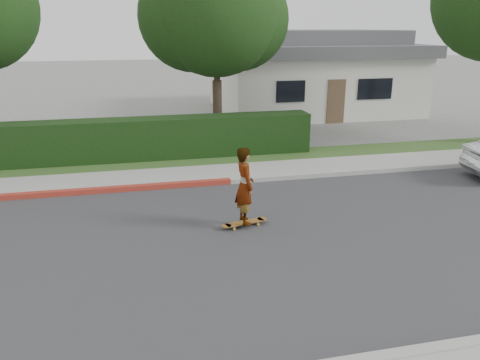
# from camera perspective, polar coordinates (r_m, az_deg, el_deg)

# --- Properties ---
(ground) EXTENTS (120.00, 120.00, 0.00)m
(ground) POSITION_cam_1_polar(r_m,az_deg,el_deg) (10.16, -2.11, -8.10)
(ground) COLOR slate
(ground) RESTS_ON ground
(road) EXTENTS (60.00, 8.00, 0.01)m
(road) POSITION_cam_1_polar(r_m,az_deg,el_deg) (10.15, -2.11, -8.07)
(road) COLOR #2D2D30
(road) RESTS_ON ground
(curb_far) EXTENTS (60.00, 0.20, 0.15)m
(curb_far) POSITION_cam_1_polar(r_m,az_deg,el_deg) (13.88, -5.25, -0.43)
(curb_far) COLOR #9E9E99
(curb_far) RESTS_ON ground
(curb_red_section) EXTENTS (12.00, 0.21, 0.15)m
(curb_red_section) POSITION_cam_1_polar(r_m,az_deg,el_deg) (14.19, -25.69, -1.80)
(curb_red_section) COLOR maroon
(curb_red_section) RESTS_ON ground
(sidewalk_far) EXTENTS (60.00, 1.60, 0.12)m
(sidewalk_far) POSITION_cam_1_polar(r_m,az_deg,el_deg) (14.73, -5.72, 0.61)
(sidewalk_far) COLOR gray
(sidewalk_far) RESTS_ON ground
(planting_strip) EXTENTS (60.00, 1.60, 0.10)m
(planting_strip) POSITION_cam_1_polar(r_m,az_deg,el_deg) (16.26, -6.43, 2.25)
(planting_strip) COLOR #2D4C1E
(planting_strip) RESTS_ON ground
(hedge) EXTENTS (15.00, 1.00, 1.50)m
(hedge) POSITION_cam_1_polar(r_m,az_deg,el_deg) (16.64, -17.10, 4.41)
(hedge) COLOR black
(hedge) RESTS_ON ground
(tree_center) EXTENTS (5.66, 4.84, 7.44)m
(tree_center) POSITION_cam_1_polar(r_m,az_deg,el_deg) (18.41, -3.10, 19.48)
(tree_center) COLOR #33261C
(tree_center) RESTS_ON ground
(house) EXTENTS (10.60, 8.60, 4.30)m
(house) POSITION_cam_1_polar(r_m,az_deg,el_deg) (26.85, 8.62, 12.93)
(house) COLOR beige
(house) RESTS_ON ground
(skateboard) EXTENTS (1.19, 0.48, 0.11)m
(skateboard) POSITION_cam_1_polar(r_m,az_deg,el_deg) (11.05, 0.57, -5.22)
(skateboard) COLOR #B58D31
(skateboard) RESTS_ON ground
(skateboarder) EXTENTS (0.49, 0.69, 1.81)m
(skateboarder) POSITION_cam_1_polar(r_m,az_deg,el_deg) (10.72, 0.59, -0.70)
(skateboarder) COLOR white
(skateboarder) RESTS_ON skateboard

